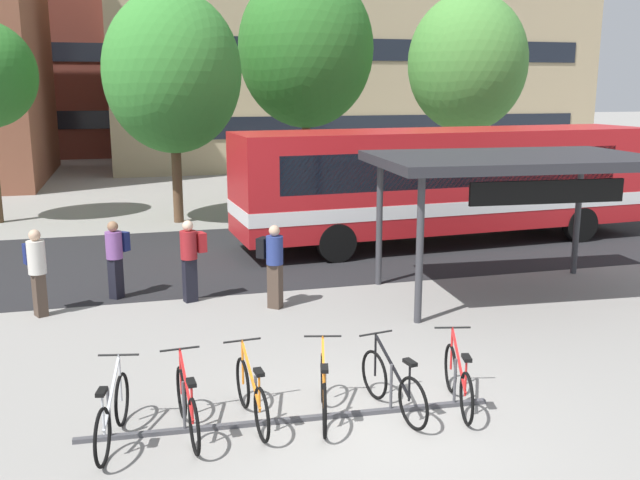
% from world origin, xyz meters
% --- Properties ---
extents(ground, '(200.00, 200.00, 0.00)m').
position_xyz_m(ground, '(0.00, 0.00, 0.00)').
color(ground, gray).
extents(bus_lane_asphalt, '(80.00, 7.20, 0.01)m').
position_xyz_m(bus_lane_asphalt, '(0.00, 10.03, 0.00)').
color(bus_lane_asphalt, '#232326').
rests_on(bus_lane_asphalt, ground).
extents(city_bus, '(12.15, 3.28, 3.20)m').
position_xyz_m(city_bus, '(5.76, 10.04, 1.78)').
color(city_bus, red).
rests_on(city_bus, ground).
extents(bike_rack, '(5.53, 0.40, 0.70)m').
position_xyz_m(bike_rack, '(-1.01, 0.46, 0.09)').
color(bike_rack, '#47474C').
rests_on(bike_rack, ground).
extents(parked_bicycle_silver_0, '(0.56, 1.69, 0.99)m').
position_xyz_m(parked_bicycle_silver_0, '(-3.27, 0.49, 0.38)').
color(parked_bicycle_silver_0, black).
rests_on(parked_bicycle_silver_0, ground).
extents(parked_bicycle_red_1, '(0.52, 1.72, 0.99)m').
position_xyz_m(parked_bicycle_red_1, '(-2.35, 0.48, 0.38)').
color(parked_bicycle_red_1, black).
rests_on(parked_bicycle_red_1, ground).
extents(parked_bicycle_orange_2, '(0.52, 1.72, 0.99)m').
position_xyz_m(parked_bicycle_orange_2, '(-1.51, 0.58, 0.38)').
color(parked_bicycle_orange_2, black).
rests_on(parked_bicycle_orange_2, ground).
extents(parked_bicycle_orange_3, '(0.61, 1.68, 0.99)m').
position_xyz_m(parked_bicycle_orange_3, '(-0.56, 0.47, 0.38)').
color(parked_bicycle_orange_3, black).
rests_on(parked_bicycle_orange_3, ground).
extents(parked_bicycle_black_4, '(0.52, 1.71, 0.99)m').
position_xyz_m(parked_bicycle_black_4, '(0.40, 0.37, 0.38)').
color(parked_bicycle_black_4, black).
rests_on(parked_bicycle_black_4, ground).
extents(parked_bicycle_red_5, '(0.60, 1.69, 0.99)m').
position_xyz_m(parked_bicycle_red_5, '(1.34, 0.32, 0.38)').
color(parked_bicycle_red_5, black).
rests_on(parked_bicycle_red_5, ground).
extents(transit_shelter, '(5.86, 3.83, 2.99)m').
position_xyz_m(transit_shelter, '(4.71, 4.90, 2.80)').
color(transit_shelter, '#38383D').
rests_on(transit_shelter, ground).
extents(commuter_navy_pack_0, '(0.57, 0.60, 1.65)m').
position_xyz_m(commuter_navy_pack_0, '(-3.28, 6.91, 0.95)').
color(commuter_navy_pack_0, black).
rests_on(commuter_navy_pack_0, ground).
extents(commuter_black_pack_1, '(0.60, 0.57, 1.70)m').
position_xyz_m(commuter_black_pack_1, '(-0.24, 5.37, 0.98)').
color(commuter_black_pack_1, '#47382D').
rests_on(commuter_black_pack_1, ground).
extents(commuter_navy_pack_2, '(0.51, 0.60, 1.71)m').
position_xyz_m(commuter_navy_pack_2, '(-4.73, 6.08, 0.99)').
color(commuter_navy_pack_2, '#47382D').
rests_on(commuter_navy_pack_2, ground).
extents(commuter_red_pack_3, '(0.59, 0.45, 1.72)m').
position_xyz_m(commuter_red_pack_3, '(-1.79, 6.24, 0.99)').
color(commuter_red_pack_3, black).
rests_on(commuter_red_pack_3, ground).
extents(street_tree_0, '(4.53, 4.53, 7.87)m').
position_xyz_m(street_tree_0, '(9.76, 17.13, 5.24)').
color(street_tree_0, brown).
rests_on(street_tree_0, ground).
extents(street_tree_2, '(4.95, 4.95, 8.58)m').
position_xyz_m(street_tree_2, '(3.55, 17.74, 5.71)').
color(street_tree_2, brown).
rests_on(street_tree_2, ground).
extents(street_tree_3, '(4.34, 4.34, 7.35)m').
position_xyz_m(street_tree_3, '(-1.43, 15.16, 4.80)').
color(street_tree_3, brown).
rests_on(street_tree_3, ground).
extents(building_centre_block, '(19.11, 13.76, 15.95)m').
position_xyz_m(building_centre_block, '(-0.93, 44.31, 7.98)').
color(building_centre_block, brown).
rests_on(building_centre_block, ground).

